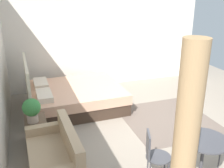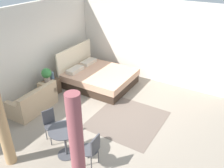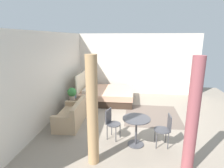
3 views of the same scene
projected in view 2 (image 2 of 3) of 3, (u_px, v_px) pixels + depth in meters
The scene contains 14 objects.
ground_plane at pixel (109, 116), 6.91m from camera, with size 8.69×8.77×0.02m, color gray.
wall_back at pixel (31, 51), 7.54m from camera, with size 8.69×0.12×2.88m, color silver.
wall_right at pixel (151, 41), 8.37m from camera, with size 0.12×5.77×2.88m, color silver.
area_rug at pixel (128, 120), 6.76m from camera, with size 1.96×1.89×0.01m, color #66564C.
bed at pixel (98, 77), 8.48m from camera, with size 1.93×2.25×1.26m.
couch at pixel (34, 102), 7.07m from camera, with size 1.43×0.76×0.76m.
nightstand at pixel (52, 87), 7.91m from camera, with size 0.52×0.39×0.51m.
potted_plant at pixel (46, 74), 7.61m from camera, with size 0.32×0.32×0.45m.
vase at pixel (52, 76), 7.84m from camera, with size 0.14×0.14×0.23m.
balcony_table at pixel (65, 137), 5.33m from camera, with size 0.70×0.70×0.74m.
cafe_chair_near_window at pixel (92, 149), 5.03m from camera, with size 0.42×0.42×0.84m.
cafe_chair_near_couch at pixel (51, 122), 5.84m from camera, with size 0.48×0.48×0.83m.
curtain_left at pixel (78, 156), 3.92m from camera, with size 0.23×0.23×2.39m.
curtain_right at pixel (0, 118), 4.83m from camera, with size 0.24×0.24×2.39m.
Camera 2 is at (-4.77, -3.01, 4.09)m, focal length 38.34 mm.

